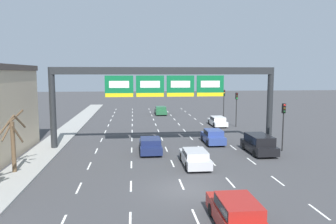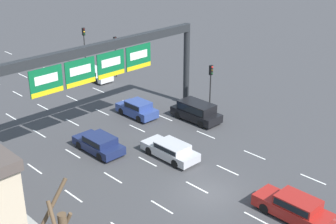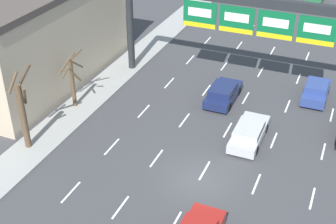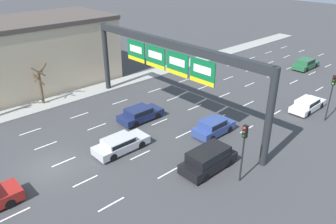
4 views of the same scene
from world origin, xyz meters
name	(u,v)px [view 2 (image 2 of 4)]	position (x,y,z in m)	size (l,w,h in m)	color
ground_plane	(208,193)	(0.00, 0.00, 0.00)	(220.00, 220.00, 0.00)	#3D3D3F
lane_dashes	(89,131)	(0.00, 13.50, 0.00)	(13.32, 67.00, 0.01)	white
sign_gantry	(94,66)	(0.00, 12.16, 6.13)	(21.98, 0.70, 7.83)	#232628
car_navy	(99,143)	(-1.58, 9.85, 0.73)	(1.96, 4.46, 1.36)	#19234C
car_silver	(171,149)	(1.69, 5.24, 0.70)	(1.89, 4.71, 1.28)	#B7B7BC
car_blue	(137,108)	(5.07, 12.96, 0.79)	(1.83, 4.07, 1.48)	navy
suv_black	(196,111)	(8.25, 8.60, 0.94)	(1.99, 4.64, 1.69)	black
car_white	(95,74)	(8.40, 24.00, 0.71)	(1.80, 4.70, 1.31)	silver
car_red	(295,207)	(1.66, -5.47, 0.81)	(1.87, 4.85, 1.52)	maroon
traffic_light_near_gantry	(211,79)	(10.75, 9.16, 3.20)	(0.30, 0.35, 4.47)	black
traffic_light_mid_block	(84,39)	(10.62, 28.91, 3.35)	(0.30, 0.35, 4.70)	black
traffic_light_far_end	(115,49)	(10.74, 23.11, 3.31)	(0.30, 0.35, 4.63)	black
tree_bare_second	(5,205)	(-11.73, 4.59, 2.45)	(1.82, 1.79, 4.47)	brown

